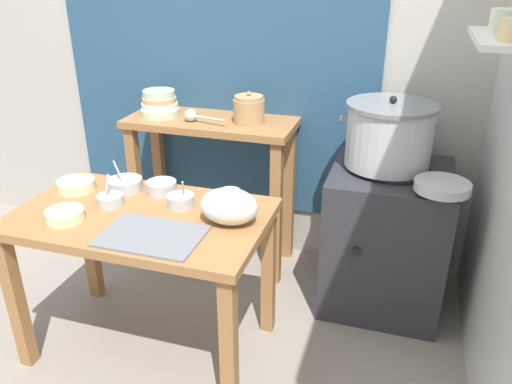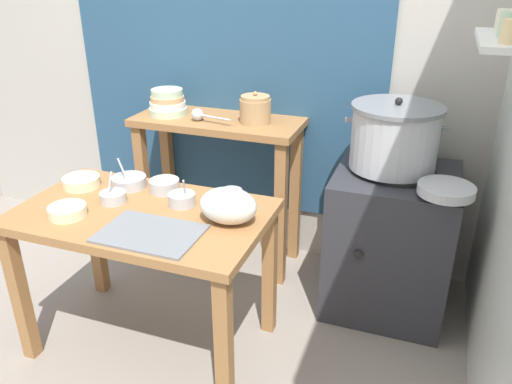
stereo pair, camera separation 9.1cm
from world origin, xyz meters
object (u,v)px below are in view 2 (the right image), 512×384
Objects in this scene: prep_bowl_1 at (81,181)px; prep_bowl_5 at (129,181)px; stove_block at (390,240)px; steamer_pot at (395,137)px; prep_bowl_0 at (182,199)px; clay_pot at (255,110)px; prep_bowl_3 at (67,211)px; ladle at (199,115)px; prep_bowl_4 at (164,185)px; prep_bowl_6 at (231,194)px; bowl_stack_enamel at (168,103)px; serving_tray at (150,233)px; plastic_bag at (228,206)px; prep_table at (144,233)px; prep_bowl_2 at (113,197)px; wide_pan at (446,190)px; back_shelf_table at (219,155)px.

prep_bowl_5 reaches higher than prep_bowl_1.
stove_block is 0.56m from steamer_pot.
prep_bowl_5 is at bearing 164.66° from prep_bowl_0.
steamer_pot is 0.76m from clay_pot.
prep_bowl_3 is (-1.25, -0.88, -0.19)m from steamer_pot.
ladle is 1.79× the size of prep_bowl_4.
prep_bowl_1 is at bearing -167.95° from prep_bowl_4.
steamer_pot is 2.95× the size of prep_bowl_5.
prep_bowl_0 is 0.22m from prep_bowl_6.
bowl_stack_enamel is 1.12m from serving_tray.
plastic_bag is at bearing -6.71° from prep_bowl_1.
steamer_pot is 1.92× the size of ladle.
serving_tray is 0.41m from prep_bowl_3.
prep_bowl_6 is at bearing -80.31° from clay_pot.
prep_bowl_2 is (-0.16, 0.03, 0.14)m from prep_table.
steamer_pot is 1.13m from prep_bowl_4.
plastic_bag is 0.69m from prep_bowl_3.
prep_bowl_5 reaches higher than prep_bowl_3.
prep_table is 5.02× the size of bowl_stack_enamel.
serving_tray is at bearing -48.14° from prep_bowl_5.
prep_bowl_2 is at bearing -81.20° from prep_bowl_5.
steamer_pot is 1.06m from ladle.
ladle is 1.88× the size of prep_bowl_0.
steamer_pot is 0.38m from wide_pan.
prep_bowl_2 reaches higher than serving_tray.
back_shelf_table reaches higher than prep_bowl_6.
prep_bowl_6 is at bearing 36.24° from prep_table.
wide_pan is (1.02, -0.35, -0.17)m from clay_pot.
prep_bowl_5 reaches higher than stove_block.
prep_bowl_2 is 0.87× the size of prep_bowl_3.
prep_table is at bearing -46.98° from prep_bowl_5.
prep_bowl_0 is at bearing -146.27° from prep_bowl_6.
stove_block is 0.52m from wide_pan.
prep_bowl_3 is at bearing -146.14° from stove_block.
prep_bowl_6 is (0.74, 0.11, -0.00)m from prep_bowl_1.
back_shelf_table reaches higher than prep_bowl_0.
prep_bowl_0 reaches higher than prep_table.
clay_pot is 0.85m from plastic_bag.
serving_tray is 0.50m from prep_bowl_5.
prep_bowl_6 is (0.33, 0.02, -0.01)m from prep_bowl_4.
prep_table is 0.25m from serving_tray.
ladle reaches higher than prep_bowl_3.
wide_pan reaches higher than prep_bowl_6.
prep_bowl_0 reaches higher than serving_tray.
bowl_stack_enamel is 1.63× the size of prep_bowl_0.
clay_pot is at bearing 1.77° from bowl_stack_enamel.
steamer_pot is 3.51× the size of prep_bowl_2.
back_shelf_table is at bearing 90.38° from prep_table.
steamer_pot is at bearing 137.11° from wide_pan.
prep_bowl_6 is (0.10, -0.61, -0.23)m from clay_pot.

